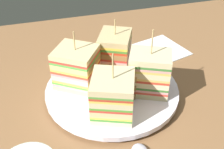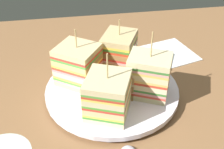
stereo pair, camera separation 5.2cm
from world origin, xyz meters
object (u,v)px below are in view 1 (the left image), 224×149
(plate, at_px, (112,90))
(sandwich_wedge_3, at_px, (149,73))
(sandwich_wedge_2, at_px, (113,96))
(chip_pile, at_px, (114,79))
(napkin, at_px, (153,52))
(sandwich_wedge_0, at_px, (115,52))
(sandwich_wedge_1, at_px, (77,67))

(plate, xyz_separation_m, sandwich_wedge_3, (-0.06, 0.03, 0.05))
(sandwich_wedge_2, xyz_separation_m, chip_pile, (-0.03, -0.08, -0.03))
(sandwich_wedge_2, height_order, napkin, sandwich_wedge_2)
(sandwich_wedge_3, height_order, napkin, sandwich_wedge_3)
(sandwich_wedge_0, distance_m, sandwich_wedge_3, 0.10)
(sandwich_wedge_1, bearing_deg, chip_pile, 18.57)
(chip_pile, bearing_deg, plate, 54.24)
(chip_pile, distance_m, napkin, 0.17)
(plate, xyz_separation_m, sandwich_wedge_2, (0.02, 0.06, 0.04))
(chip_pile, bearing_deg, sandwich_wedge_0, -107.32)
(sandwich_wedge_2, relative_size, napkin, 0.77)
(sandwich_wedge_1, relative_size, napkin, 0.74)
(sandwich_wedge_2, height_order, chip_pile, sandwich_wedge_2)
(sandwich_wedge_0, height_order, napkin, sandwich_wedge_0)
(chip_pile, bearing_deg, sandwich_wedge_2, 71.07)
(sandwich_wedge_1, bearing_deg, sandwich_wedge_2, -31.98)
(napkin, bearing_deg, plate, 41.61)
(sandwich_wedge_1, relative_size, chip_pile, 1.57)
(sandwich_wedge_0, height_order, sandwich_wedge_3, sandwich_wedge_3)
(sandwich_wedge_2, height_order, sandwich_wedge_3, sandwich_wedge_3)
(plate, height_order, sandwich_wedge_1, sandwich_wedge_1)
(sandwich_wedge_3, bearing_deg, napkin, -92.08)
(sandwich_wedge_2, distance_m, napkin, 0.25)
(sandwich_wedge_3, distance_m, napkin, 0.17)
(sandwich_wedge_0, xyz_separation_m, sandwich_wedge_1, (0.08, 0.03, -0.00))
(sandwich_wedge_0, distance_m, sandwich_wedge_1, 0.09)
(sandwich_wedge_2, bearing_deg, sandwich_wedge_0, 3.33)
(chip_pile, bearing_deg, sandwich_wedge_1, -15.87)
(chip_pile, relative_size, napkin, 0.47)
(sandwich_wedge_1, bearing_deg, sandwich_wedge_0, 55.04)
(sandwich_wedge_3, xyz_separation_m, napkin, (-0.08, -0.15, -0.05))
(sandwich_wedge_3, xyz_separation_m, chip_pile, (0.05, -0.04, -0.03))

